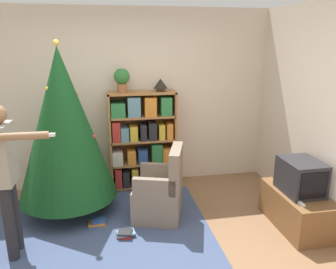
{
  "coord_description": "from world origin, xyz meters",
  "views": [
    {
      "loc": [
        -0.25,
        -2.84,
        2.14
      ],
      "look_at": [
        0.45,
        0.87,
        1.05
      ],
      "focal_mm": 35.0,
      "sensor_mm": 36.0,
      "label": 1
    }
  ],
  "objects_px": {
    "armchair": "(161,193)",
    "standing_person": "(6,170)",
    "bookshelf": "(143,141)",
    "table_lamp": "(161,84)",
    "christmas_tree": "(64,125)",
    "potted_plant": "(122,79)",
    "television": "(301,177)"
  },
  "relations": [
    {
      "from": "standing_person",
      "to": "table_lamp",
      "type": "bearing_deg",
      "value": 129.7
    },
    {
      "from": "potted_plant",
      "to": "bookshelf",
      "type": "bearing_deg",
      "value": -2.41
    },
    {
      "from": "christmas_tree",
      "to": "potted_plant",
      "type": "height_order",
      "value": "christmas_tree"
    },
    {
      "from": "television",
      "to": "standing_person",
      "type": "distance_m",
      "value": 3.16
    },
    {
      "from": "television",
      "to": "christmas_tree",
      "type": "xyz_separation_m",
      "value": [
        -2.68,
        0.88,
        0.52
      ]
    },
    {
      "from": "standing_person",
      "to": "television",
      "type": "bearing_deg",
      "value": 89.96
    },
    {
      "from": "christmas_tree",
      "to": "standing_person",
      "type": "bearing_deg",
      "value": -119.28
    },
    {
      "from": "christmas_tree",
      "to": "armchair",
      "type": "bearing_deg",
      "value": -19.05
    },
    {
      "from": "bookshelf",
      "to": "standing_person",
      "type": "height_order",
      "value": "standing_person"
    },
    {
      "from": "television",
      "to": "armchair",
      "type": "xyz_separation_m",
      "value": [
        -1.55,
        0.5,
        -0.31
      ]
    },
    {
      "from": "armchair",
      "to": "christmas_tree",
      "type": "bearing_deg",
      "value": -91.45
    },
    {
      "from": "bookshelf",
      "to": "table_lamp",
      "type": "bearing_deg",
      "value": 2.39
    },
    {
      "from": "armchair",
      "to": "table_lamp",
      "type": "bearing_deg",
      "value": -172.08
    },
    {
      "from": "bookshelf",
      "to": "christmas_tree",
      "type": "xyz_separation_m",
      "value": [
        -1.02,
        -0.57,
        0.44
      ]
    },
    {
      "from": "armchair",
      "to": "standing_person",
      "type": "height_order",
      "value": "standing_person"
    },
    {
      "from": "standing_person",
      "to": "potted_plant",
      "type": "height_order",
      "value": "potted_plant"
    },
    {
      "from": "bookshelf",
      "to": "potted_plant",
      "type": "relative_size",
      "value": 4.38
    },
    {
      "from": "bookshelf",
      "to": "armchair",
      "type": "distance_m",
      "value": 1.04
    },
    {
      "from": "table_lamp",
      "to": "potted_plant",
      "type": "bearing_deg",
      "value": 180.0
    },
    {
      "from": "bookshelf",
      "to": "table_lamp",
      "type": "relative_size",
      "value": 7.21
    },
    {
      "from": "potted_plant",
      "to": "television",
      "type": "bearing_deg",
      "value": -37.23
    },
    {
      "from": "christmas_tree",
      "to": "table_lamp",
      "type": "xyz_separation_m",
      "value": [
        1.29,
        0.58,
        0.39
      ]
    },
    {
      "from": "standing_person",
      "to": "armchair",
      "type": "bearing_deg",
      "value": 106.41
    },
    {
      "from": "bookshelf",
      "to": "table_lamp",
      "type": "xyz_separation_m",
      "value": [
        0.27,
        0.01,
        0.83
      ]
    },
    {
      "from": "bookshelf",
      "to": "christmas_tree",
      "type": "distance_m",
      "value": 1.25
    },
    {
      "from": "television",
      "to": "table_lamp",
      "type": "relative_size",
      "value": 2.51
    },
    {
      "from": "bookshelf",
      "to": "armchair",
      "type": "height_order",
      "value": "bookshelf"
    },
    {
      "from": "potted_plant",
      "to": "standing_person",
      "type": "bearing_deg",
      "value": -130.77
    },
    {
      "from": "christmas_tree",
      "to": "table_lamp",
      "type": "height_order",
      "value": "christmas_tree"
    },
    {
      "from": "potted_plant",
      "to": "table_lamp",
      "type": "bearing_deg",
      "value": -0.0
    },
    {
      "from": "christmas_tree",
      "to": "potted_plant",
      "type": "relative_size",
      "value": 6.54
    },
    {
      "from": "bookshelf",
      "to": "christmas_tree",
      "type": "relative_size",
      "value": 0.67
    }
  ]
}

